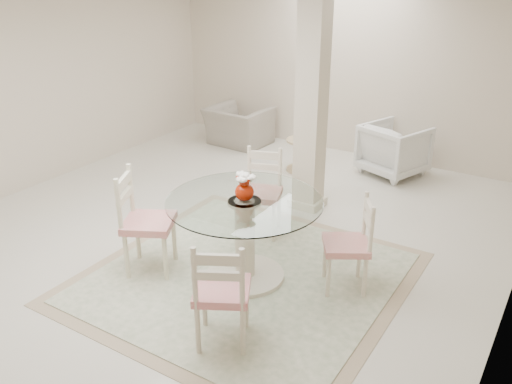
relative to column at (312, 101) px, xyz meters
The scene contains 13 objects.
ground 1.94m from the column, 111.04° to the right, with size 7.00×7.00×0.00m, color beige.
room_shell 1.48m from the column, 111.04° to the right, with size 6.02×7.02×2.71m.
column is the anchor object (origin of this frame).
area_rug 2.28m from the column, 82.27° to the right, with size 2.90×2.90×0.02m.
dining_table 2.06m from the column, 82.27° to the right, with size 1.46×1.46×0.84m.
red_vase 1.88m from the column, 82.24° to the right, with size 0.21×0.19×0.27m.
dining_chair_east 2.02m from the column, 50.34° to the right, with size 0.56×0.56×1.02m.
dining_chair_north 1.19m from the column, 98.86° to the right, with size 0.55×0.55×1.07m.
dining_chair_west 2.44m from the column, 107.51° to the right, with size 0.63×0.63×1.16m.
dining_chair_south 2.94m from the column, 76.94° to the right, with size 0.59×0.59×1.08m.
recliner_taupe 2.83m from the column, 142.96° to the left, with size 0.96×0.84×0.63m, color gray.
armchair_white 1.99m from the column, 72.26° to the left, with size 0.79×0.81×0.74m, color white.
side_table 1.68m from the column, 121.29° to the left, with size 0.46×0.46×0.48m.
Camera 1 is at (3.24, -4.31, 2.91)m, focal length 38.00 mm.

